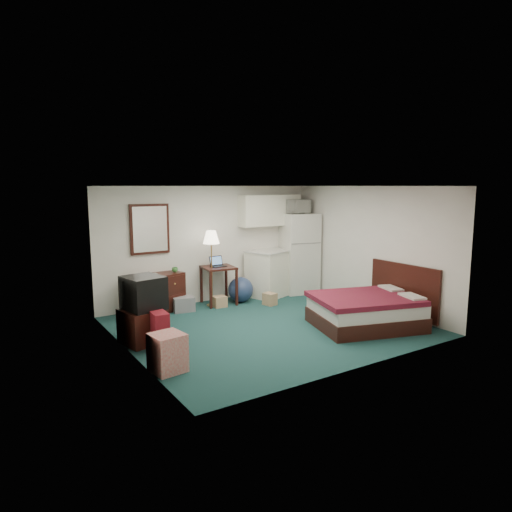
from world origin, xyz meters
TOP-DOWN VIEW (x-y plane):
  - floor at (0.00, 0.00)m, footprint 5.00×4.50m
  - ceiling at (0.00, 0.00)m, footprint 5.00×4.50m
  - walls at (0.00, 0.00)m, footprint 5.01×4.51m
  - mirror at (-1.35, 2.22)m, footprint 0.80×0.06m
  - upper_cabinets at (1.45, 2.08)m, footprint 1.50×0.35m
  - headboard at (2.46, -0.97)m, footprint 0.06×1.56m
  - dresser at (-1.36, 1.98)m, footprint 1.22×0.78m
  - floor_lamp at (-0.18, 1.83)m, footprint 0.38×0.38m
  - desk at (0.01, 1.88)m, footprint 0.71×0.71m
  - exercise_ball at (0.48, 1.76)m, footprint 0.55×0.55m
  - kitchen_counter at (1.33, 1.91)m, footprint 1.12×0.99m
  - fridge at (2.13, 1.85)m, footprint 0.92×0.92m
  - bed at (1.45, -0.97)m, footprint 2.09×1.83m
  - tv_stand at (-2.21, 0.37)m, footprint 0.66×0.70m
  - suitcase at (-2.06, -0.04)m, footprint 0.25×0.37m
  - retail_box at (-2.28, -0.92)m, footprint 0.47×0.47m
  - file_bin at (-0.87, 1.75)m, footprint 0.47×0.38m
  - cardboard_box_a at (-0.11, 1.64)m, footprint 0.28×0.24m
  - cardboard_box_b at (0.87, 1.21)m, footprint 0.27×0.30m
  - laptop at (0.01, 1.87)m, footprint 0.33×0.27m
  - crt_tv at (-2.14, 0.39)m, footprint 0.68×0.71m
  - microwave at (2.07, 1.90)m, footprint 0.62×0.40m
  - book_a at (-1.58, 1.88)m, footprint 0.15×0.10m
  - book_b at (-1.48, 1.98)m, footprint 0.16×0.03m
  - mug at (-0.92, 2.01)m, footprint 0.15×0.13m

SIDE VIEW (x-z plane):
  - floor at x=0.00m, z-range -0.01..0.01m
  - cardboard_box_a at x=-0.11m, z-range 0.00..0.23m
  - cardboard_box_b at x=0.87m, z-range 0.00..0.26m
  - file_bin at x=-0.87m, z-range 0.00..0.29m
  - retail_box at x=-2.28m, z-range 0.00..0.53m
  - exercise_ball at x=0.48m, z-range 0.00..0.55m
  - tv_stand at x=-2.21m, z-range 0.00..0.55m
  - bed at x=1.45m, z-range 0.00..0.57m
  - suitcase at x=-2.06m, z-range 0.00..0.59m
  - dresser at x=-1.36m, z-range 0.00..0.76m
  - desk at x=0.01m, z-range 0.00..0.81m
  - kitchen_counter at x=1.33m, z-range 0.00..1.03m
  - headboard at x=2.46m, z-range 0.05..1.05m
  - floor_lamp at x=-0.18m, z-range 0.00..1.59m
  - crt_tv at x=-2.14m, z-range 0.55..1.08m
  - mug at x=-0.92m, z-range 0.76..0.89m
  - book_b at x=-1.48m, z-range 0.76..0.97m
  - book_a at x=-1.58m, z-range 0.76..0.99m
  - laptop at x=0.01m, z-range 0.81..1.02m
  - fridge at x=2.13m, z-range 0.00..1.87m
  - walls at x=0.00m, z-range 0.00..2.50m
  - mirror at x=-1.35m, z-range 1.15..2.15m
  - upper_cabinets at x=1.45m, z-range 1.60..2.30m
  - microwave at x=2.07m, z-range 1.87..2.27m
  - ceiling at x=0.00m, z-range 2.50..2.50m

